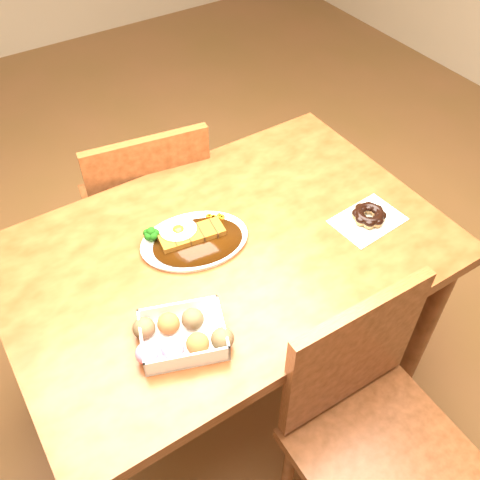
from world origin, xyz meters
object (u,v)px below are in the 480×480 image
chair_far (148,209)px  chair_near (373,430)px  pon_de_ring (369,216)px  katsu_curry_plate (192,238)px  table (227,271)px  donut_box (181,335)px

chair_far → chair_near: same height
chair_far → pon_de_ring: 0.83m
chair_far → pon_de_ring: size_ratio=4.21×
chair_far → katsu_curry_plate: (-0.06, -0.47, 0.29)m
table → donut_box: size_ratio=5.10×
pon_de_ring → katsu_curry_plate: bearing=157.0°
table → chair_near: chair_near is taller
chair_far → pon_de_ring: chair_far is taller
pon_de_ring → chair_near: bearing=-125.3°
chair_near → donut_box: 0.57m
pon_de_ring → table: bearing=162.0°
chair_far → katsu_curry_plate: bearing=92.8°
katsu_curry_plate → donut_box: 0.32m
donut_box → chair_near: bearing=-43.6°
chair_far → donut_box: chair_far is taller
table → katsu_curry_plate: (-0.07, 0.07, 0.11)m
table → chair_near: (0.11, -0.53, -0.17)m
chair_far → donut_box: (-0.23, -0.73, 0.30)m
katsu_curry_plate → pon_de_ring: katsu_curry_plate is taller
chair_far → chair_near: 1.08m
table → pon_de_ring: (0.40, -0.13, 0.12)m
chair_near → katsu_curry_plate: (-0.17, 0.60, 0.29)m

